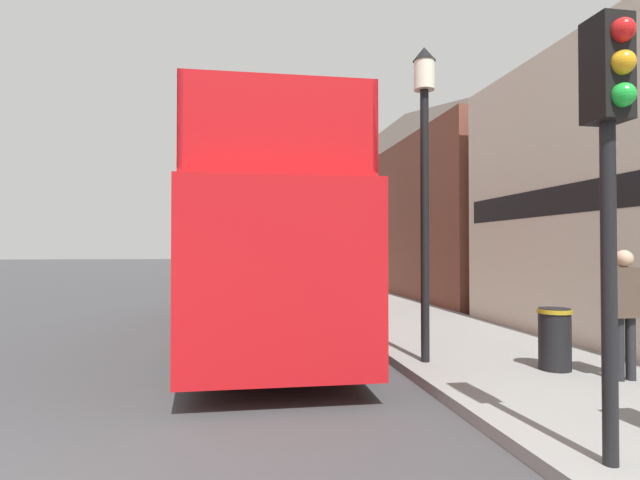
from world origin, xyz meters
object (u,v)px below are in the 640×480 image
pedestrian_second (624,302)px  lamp_post_second (324,203)px  litter_bin (555,337)px  traffic_signal (610,135)px  parked_car_ahead_of_bus (268,280)px  lamp_post_third (291,221)px  lamp_post_nearest (424,145)px  tour_bus (264,253)px

pedestrian_second → lamp_post_second: size_ratio=0.36×
pedestrian_second → litter_bin: pedestrian_second is taller
traffic_signal → lamp_post_second: 12.94m
traffic_signal → lamp_post_second: size_ratio=0.76×
parked_car_ahead_of_bus → lamp_post_third: size_ratio=0.93×
pedestrian_second → lamp_post_second: lamp_post_second is taller
litter_bin → lamp_post_third: bearing=94.7°
parked_car_ahead_of_bus → lamp_post_second: bearing=-61.2°
lamp_post_nearest → litter_bin: lamp_post_nearest is taller
parked_car_ahead_of_bus → traffic_signal: 16.29m
traffic_signal → litter_bin: traffic_signal is taller
lamp_post_second → litter_bin: size_ratio=5.38×
tour_bus → traffic_signal: size_ratio=2.94×
pedestrian_second → lamp_post_third: size_ratio=0.37×
litter_bin → traffic_signal: bearing=-118.0°
parked_car_ahead_of_bus → pedestrian_second: (3.75, -13.79, 0.54)m
lamp_post_third → litter_bin: size_ratio=5.25×
lamp_post_second → lamp_post_third: 9.17m
parked_car_ahead_of_bus → lamp_post_third: 6.80m
tour_bus → parked_car_ahead_of_bus: bearing=86.6°
lamp_post_second → lamp_post_third: (-0.03, 9.17, -0.07)m
litter_bin → lamp_post_second: bearing=98.8°
lamp_post_third → litter_bin: (1.57, -19.15, -2.72)m
tour_bus → pedestrian_second: 6.92m
traffic_signal → lamp_post_third: 22.10m
pedestrian_second → litter_bin: (-0.55, 0.67, -0.57)m
parked_car_ahead_of_bus → lamp_post_second: 4.50m
lamp_post_second → litter_bin: bearing=-81.2°
lamp_post_third → litter_bin: 19.41m
lamp_post_second → lamp_post_nearest: bearing=-90.6°
traffic_signal → litter_bin: 3.98m
tour_bus → traffic_signal: tour_bus is taller
tour_bus → lamp_post_third: 14.80m
pedestrian_second → litter_bin: bearing=129.1°
lamp_post_nearest → lamp_post_second: (0.09, 9.17, -0.08)m
tour_bus → parked_car_ahead_of_bus: (0.68, 8.50, -1.15)m
pedestrian_second → litter_bin: 1.04m
traffic_signal → parked_car_ahead_of_bus: bearing=95.8°
lamp_post_third → pedestrian_second: bearing=-83.9°
lamp_post_nearest → pedestrian_second: bearing=-34.2°
pedestrian_second → lamp_post_second: (-2.09, 10.66, 2.23)m
lamp_post_nearest → litter_bin: (1.63, -0.81, -2.87)m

